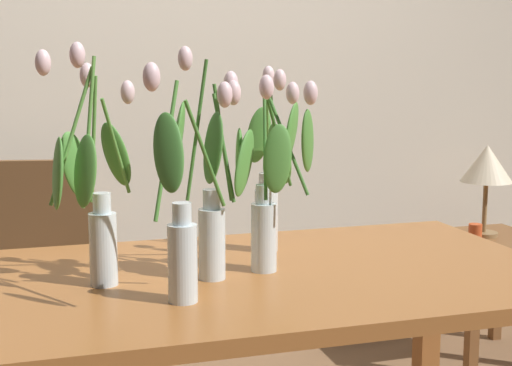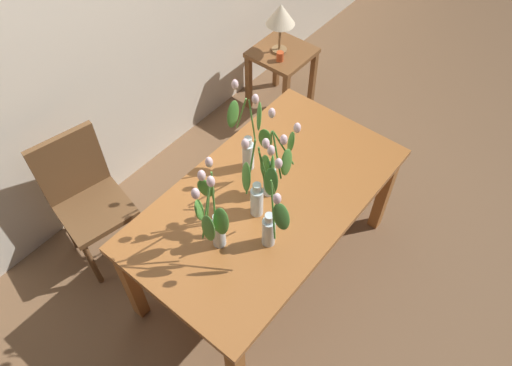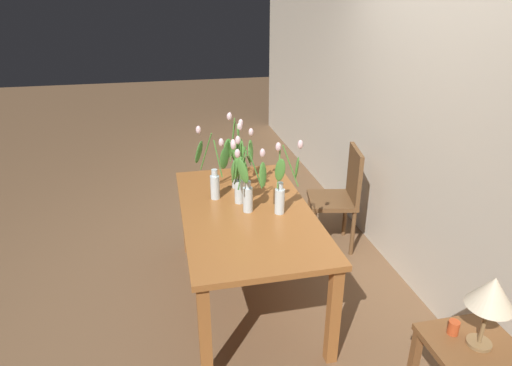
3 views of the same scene
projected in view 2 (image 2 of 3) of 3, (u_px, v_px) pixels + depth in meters
The scene contains 12 objects.
ground_plane at pixel (266, 264), 3.21m from camera, with size 18.00×18.00×0.00m, color brown.
room_wall_rear at pixel (83, 10), 2.70m from camera, with size 9.00×0.10×2.70m, color beige.
dining_table at pixel (267, 205), 2.71m from camera, with size 1.60×0.90×0.74m.
tulip_vase_0 at pixel (247, 141), 2.64m from camera, with size 0.16×0.20×0.54m.
tulip_vase_1 at pixel (213, 219), 2.27m from camera, with size 0.25×0.25×0.59m.
tulip_vase_2 at pixel (259, 187), 2.41m from camera, with size 0.24×0.14×0.58m.
tulip_vase_3 at pixel (271, 220), 2.30m from camera, with size 0.22×0.26×0.54m.
tulip_vase_4 at pixel (274, 166), 2.50m from camera, with size 0.18×0.25×0.51m.
dining_chair at pixel (86, 194), 2.92m from camera, with size 0.47×0.47×0.93m.
side_table at pixel (282, 63), 3.89m from camera, with size 0.44×0.44×0.55m.
table_lamp at pixel (281, 16), 3.56m from camera, with size 0.22×0.22×0.40m.
pillar_candle at pixel (280, 56), 3.69m from camera, with size 0.06×0.06×0.07m, color #CC4C23.
Camera 2 is at (-1.30, -0.97, 2.82)m, focal length 33.94 mm.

